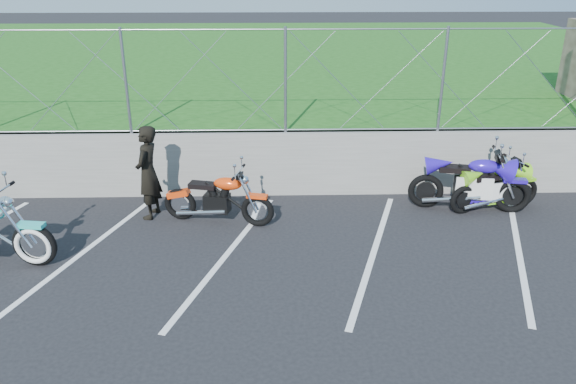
{
  "coord_description": "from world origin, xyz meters",
  "views": [
    {
      "loc": [
        0.77,
        -7.09,
        4.46
      ],
      "look_at": [
        0.99,
        1.3,
        0.95
      ],
      "focal_mm": 35.0,
      "sensor_mm": 36.0,
      "label": 1
    }
  ],
  "objects_px": {
    "person_standing": "(148,172)",
    "naked_orange": "(220,200)",
    "sportbike_blue": "(471,185)",
    "sportbike_green": "(497,189)"
  },
  "relations": [
    {
      "from": "naked_orange",
      "to": "sportbike_blue",
      "type": "height_order",
      "value": "sportbike_blue"
    },
    {
      "from": "naked_orange",
      "to": "person_standing",
      "type": "xyz_separation_m",
      "value": [
        -1.3,
        0.32,
        0.43
      ]
    },
    {
      "from": "person_standing",
      "to": "naked_orange",
      "type": "bearing_deg",
      "value": 86.92
    },
    {
      "from": "sportbike_green",
      "to": "sportbike_blue",
      "type": "height_order",
      "value": "sportbike_blue"
    },
    {
      "from": "sportbike_green",
      "to": "sportbike_blue",
      "type": "bearing_deg",
      "value": 166.9
    },
    {
      "from": "naked_orange",
      "to": "person_standing",
      "type": "height_order",
      "value": "person_standing"
    },
    {
      "from": "naked_orange",
      "to": "sportbike_blue",
      "type": "bearing_deg",
      "value": 18.46
    },
    {
      "from": "sportbike_blue",
      "to": "person_standing",
      "type": "height_order",
      "value": "person_standing"
    },
    {
      "from": "sportbike_green",
      "to": "person_standing",
      "type": "height_order",
      "value": "person_standing"
    },
    {
      "from": "sportbike_green",
      "to": "naked_orange",
      "type": "bearing_deg",
      "value": 170.48
    }
  ]
}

